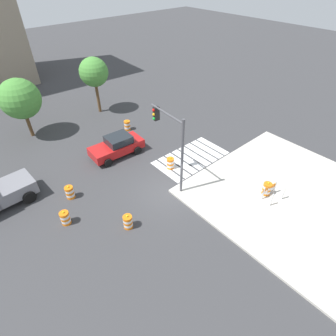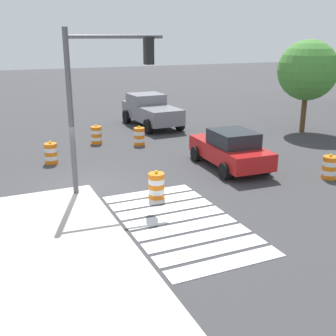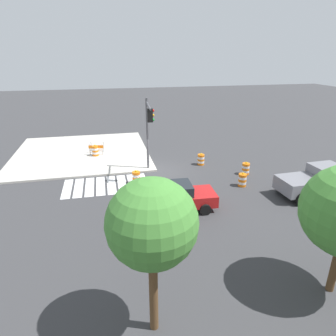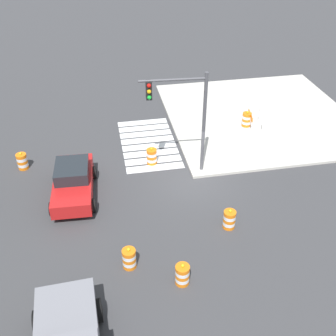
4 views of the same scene
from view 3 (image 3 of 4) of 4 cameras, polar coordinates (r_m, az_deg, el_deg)
name	(u,v)px [view 3 (image 3 of 4)]	position (r m, az deg, el deg)	size (l,w,h in m)	color
ground_plane	(157,172)	(23.31, -2.13, -0.69)	(120.00, 120.00, 0.00)	#38383A
sidewalk_corner	(82,153)	(28.69, -16.27, 2.89)	(12.00, 12.00, 0.15)	#BCB7AD
crosswalk_stripes	(106,185)	(21.33, -11.87, -3.29)	(5.85, 3.20, 0.02)	silver
sports_car	(178,197)	(17.54, 1.98, -5.52)	(4.39, 2.30, 1.63)	red
pickup_truck	(319,181)	(21.62, 27.19, -2.21)	(5.23, 2.52, 1.92)	slate
traffic_barrel_near_corner	(136,234)	(14.92, -6.16, -12.51)	(0.56, 0.56, 1.02)	orange
traffic_barrel_crosswalk_end	(201,160)	(24.73, 6.37, 1.63)	(0.56, 0.56, 1.02)	orange
traffic_barrel_median_near	(242,180)	(21.28, 14.15, -2.26)	(0.56, 0.56, 1.02)	orange
traffic_barrel_median_far	(136,178)	(21.14, -6.15, -1.85)	(0.56, 0.56, 1.02)	orange
traffic_barrel_far_curb	(246,169)	(23.39, 14.75, -0.14)	(0.56, 0.56, 1.02)	orange
traffic_barrel_on_sidewalk	(95,151)	(27.14, -13.86, 3.26)	(0.56, 0.56, 1.02)	orange
construction_barricade	(96,148)	(27.44, -13.66, 3.73)	(1.34, 0.97, 1.00)	silver
traffic_light_pole	(149,125)	(21.52, -3.78, 8.33)	(0.48, 3.29, 5.50)	#4C4C51
street_tree_streetside_near	(152,224)	(8.77, -3.12, -10.75)	(2.76, 2.76, 5.49)	brown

